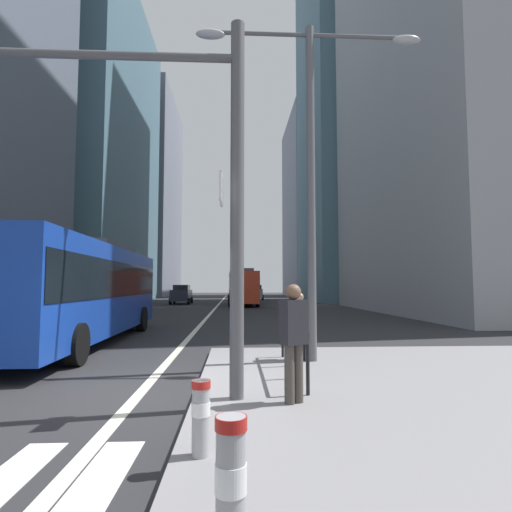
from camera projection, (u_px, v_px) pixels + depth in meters
The scene contains 18 objects.
ground_plane at pixel (210, 314), 27.19m from camera, with size 160.00×160.00×0.00m, color #28282B.
median_island at pixel (475, 398), 6.56m from camera, with size 9.00×10.00×0.15m, color gray.
lane_centre_line at pixel (217, 306), 37.16m from camera, with size 0.20×80.00×0.01m, color beige.
office_tower_left_mid at pixel (87, 148), 48.47m from camera, with size 12.19×25.45×36.20m, color slate.
office_tower_left_far at pixel (140, 197), 75.30m from camera, with size 12.59×22.08×36.18m, color slate.
office_tower_right_mid at pixel (357, 90), 52.05m from camera, with size 12.96×16.92×53.31m, color slate.
office_tower_right_far at pixel (319, 207), 75.61m from camera, with size 11.27×20.03×32.53m, color slate.
city_bus_blue_oncoming at pixel (82, 287), 13.24m from camera, with size 2.86×11.45×3.40m.
city_bus_red_receding at pixel (242, 286), 39.29m from camera, with size 2.88×10.92×3.40m.
car_oncoming_mid at pixel (181, 294), 42.01m from camera, with size 2.04×4.19×1.94m.
car_receding_near at pixel (256, 292), 54.29m from camera, with size 2.20×4.38×1.94m.
traffic_signal_gantry at pixel (91, 141), 6.42m from camera, with size 6.81×0.65×6.00m.
street_lamp_post at pixel (311, 142), 9.76m from camera, with size 5.50×0.32×8.00m.
bollard_front at pixel (231, 489), 2.42m from camera, with size 0.20×0.20×0.94m.
bollard_left at pixel (201, 413), 4.18m from camera, with size 0.20×0.20×0.75m.
pedestrian_railing at pixel (292, 337), 8.22m from camera, with size 0.06×3.51×0.98m.
pedestrian_waiting at pixel (294, 336), 6.09m from camera, with size 0.45×0.39×1.75m.
pedestrian_walking at pixel (299, 323), 9.58m from camera, with size 0.44×0.44×1.56m.
Camera 1 is at (1.65, -7.52, 1.88)m, focal length 28.76 mm.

